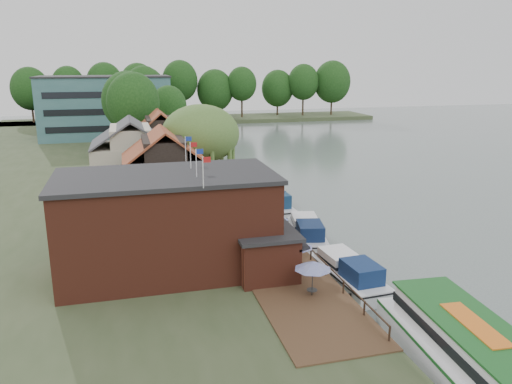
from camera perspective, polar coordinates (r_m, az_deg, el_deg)
ground at (r=43.19m, az=11.92°, el=-7.25°), size 260.00×260.00×0.00m
land_bank at (r=73.22m, az=-23.38°, el=1.30°), size 50.00×140.00×1.00m
quay_deck at (r=49.13m, az=-1.67°, el=-2.92°), size 6.00×50.00×0.10m
quay_rail at (r=50.11m, az=1.21°, el=-2.03°), size 0.20×49.00×1.00m
pub at (r=36.70m, az=-6.96°, el=-3.27°), size 20.00×11.00×7.30m
hotel_block at (r=106.07m, az=-16.77°, el=9.31°), size 25.40×12.40×12.30m
cottage_a at (r=50.90m, az=-10.44°, el=2.35°), size 8.60×7.60×8.50m
cottage_b at (r=60.60m, az=-14.03°, el=4.11°), size 9.60×8.60×8.50m
cottage_c at (r=69.62m, az=-10.87°, el=5.60°), size 7.60×7.60×8.50m
willow at (r=56.08m, az=-6.30°, el=4.63°), size 8.60×8.60×10.43m
umbrella_0 at (r=32.98m, az=6.46°, el=-9.77°), size 2.43×2.43×2.38m
umbrella_1 at (r=36.50m, az=4.73°, el=-7.25°), size 2.28×2.28×2.38m
umbrella_2 at (r=38.12m, az=2.08°, el=-6.24°), size 2.03×2.03×2.38m
umbrella_3 at (r=42.38m, az=2.40°, el=-4.06°), size 1.98×1.98×2.38m
umbrella_4 at (r=45.23m, az=0.56°, el=-2.84°), size 2.18×2.18×2.38m
umbrella_5 at (r=47.29m, az=-0.32°, el=-2.05°), size 2.06×2.06×2.38m
cruiser_0 at (r=37.62m, az=10.53°, el=-8.64°), size 3.76×9.80×2.32m
cruiser_1 at (r=45.57m, az=5.84°, el=-4.27°), size 5.03×10.08×2.33m
cruiser_2 at (r=54.44m, az=1.64°, el=-0.91°), size 3.70×10.59×2.57m
cruiser_3 at (r=62.69m, az=0.49°, el=1.22°), size 4.27×11.02×2.65m
tour_boat at (r=28.07m, az=24.27°, el=-17.19°), size 5.31×15.44×3.32m
swan at (r=31.85m, az=15.71°, el=-15.38°), size 0.44×0.44×0.44m
bank_tree_0 at (r=79.75m, az=-13.77°, el=8.38°), size 8.00×8.00×13.50m
bank_tree_1 at (r=84.23m, az=-14.32°, el=8.68°), size 8.32×8.32×13.59m
bank_tree_2 at (r=93.25m, az=-9.90°, el=8.61°), size 6.51×6.51×10.85m
bank_tree_3 at (r=114.52m, az=-12.64°, el=10.39°), size 8.16×8.16×14.19m
bank_tree_4 at (r=121.19m, az=-11.36°, el=10.08°), size 7.05×7.05×11.71m
bank_tree_5 at (r=130.25m, az=-13.27°, el=10.95°), size 8.75×8.75×14.74m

